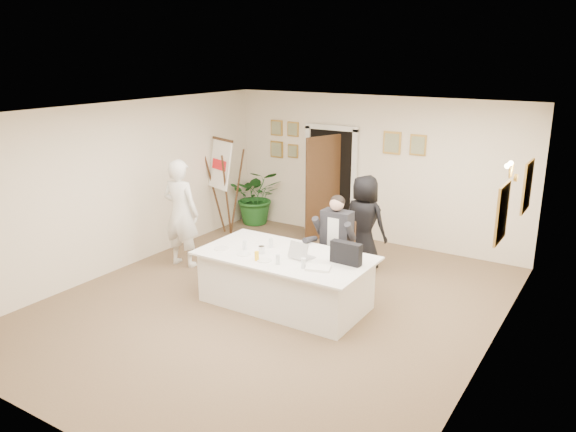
# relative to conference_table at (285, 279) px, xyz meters

# --- Properties ---
(floor) EXTENTS (7.00, 7.00, 0.00)m
(floor) POSITION_rel_conference_table_xyz_m (-0.16, -0.09, -0.39)
(floor) COLOR brown
(floor) RESTS_ON ground
(ceiling) EXTENTS (6.00, 7.00, 0.02)m
(ceiling) POSITION_rel_conference_table_xyz_m (-0.16, -0.09, 2.41)
(ceiling) COLOR white
(ceiling) RESTS_ON wall_back
(wall_back) EXTENTS (6.00, 0.10, 2.80)m
(wall_back) POSITION_rel_conference_table_xyz_m (-0.16, 3.41, 1.01)
(wall_back) COLOR white
(wall_back) RESTS_ON floor
(wall_front) EXTENTS (6.00, 0.10, 2.80)m
(wall_front) POSITION_rel_conference_table_xyz_m (-0.16, -3.59, 1.01)
(wall_front) COLOR white
(wall_front) RESTS_ON floor
(wall_left) EXTENTS (0.10, 7.00, 2.80)m
(wall_left) POSITION_rel_conference_table_xyz_m (-3.16, -0.09, 1.01)
(wall_left) COLOR white
(wall_left) RESTS_ON floor
(wall_right) EXTENTS (0.10, 7.00, 2.80)m
(wall_right) POSITION_rel_conference_table_xyz_m (2.84, -0.09, 1.01)
(wall_right) COLOR white
(wall_right) RESTS_ON floor
(doorway) EXTENTS (1.14, 0.86, 2.20)m
(doorway) POSITION_rel_conference_table_xyz_m (-1.04, 3.23, 0.65)
(doorway) COLOR black
(doorway) RESTS_ON floor
(pictures_back_wall) EXTENTS (3.40, 0.06, 0.80)m
(pictures_back_wall) POSITION_rel_conference_table_xyz_m (-0.96, 3.38, 1.46)
(pictures_back_wall) COLOR gold
(pictures_back_wall) RESTS_ON wall_back
(pictures_right_wall) EXTENTS (0.06, 2.20, 0.80)m
(pictures_right_wall) POSITION_rel_conference_table_xyz_m (2.81, 1.11, 1.36)
(pictures_right_wall) COLOR gold
(pictures_right_wall) RESTS_ON wall_right
(wall_sconce) EXTENTS (0.20, 0.30, 0.24)m
(wall_sconce) POSITION_rel_conference_table_xyz_m (2.74, 1.11, 1.71)
(wall_sconce) COLOR gold
(wall_sconce) RESTS_ON wall_right
(conference_table) EXTENTS (2.49, 1.34, 0.78)m
(conference_table) POSITION_rel_conference_table_xyz_m (0.00, 0.00, 0.00)
(conference_table) COLOR silver
(conference_table) RESTS_ON floor
(seated_man) EXTENTS (0.69, 0.73, 1.49)m
(seated_man) POSITION_rel_conference_table_xyz_m (0.30, 0.97, 0.35)
(seated_man) COLOR black
(seated_man) RESTS_ON floor
(flip_chart) EXTENTS (0.69, 0.53, 1.92)m
(flip_chart) POSITION_rel_conference_table_xyz_m (-2.77, 2.15, 0.49)
(flip_chart) COLOR #392612
(flip_chart) RESTS_ON floor
(standing_man) EXTENTS (0.72, 0.51, 1.86)m
(standing_man) POSITION_rel_conference_table_xyz_m (-2.36, 0.41, 0.54)
(standing_man) COLOR white
(standing_man) RESTS_ON floor
(standing_woman) EXTENTS (0.85, 0.60, 1.62)m
(standing_woman) POSITION_rel_conference_table_xyz_m (0.35, 1.91, 0.42)
(standing_woman) COLOR black
(standing_woman) RESTS_ON floor
(potted_palm) EXTENTS (1.40, 1.35, 1.20)m
(potted_palm) POSITION_rel_conference_table_xyz_m (-2.69, 3.11, 0.21)
(potted_palm) COLOR #1C551D
(potted_palm) RESTS_ON floor
(laptop) EXTENTS (0.36, 0.39, 0.28)m
(laptop) POSITION_rel_conference_table_xyz_m (0.27, 0.03, 0.52)
(laptop) COLOR #B7BABC
(laptop) RESTS_ON conference_table
(laptop_bag) EXTENTS (0.45, 0.14, 0.31)m
(laptop_bag) POSITION_rel_conference_table_xyz_m (0.90, 0.14, 0.54)
(laptop_bag) COLOR black
(laptop_bag) RESTS_ON conference_table
(paper_stack) EXTENTS (0.38, 0.32, 0.03)m
(paper_stack) POSITION_rel_conference_table_xyz_m (0.67, -0.24, 0.40)
(paper_stack) COLOR white
(paper_stack) RESTS_ON conference_table
(plate_left) EXTENTS (0.27, 0.27, 0.01)m
(plate_left) POSITION_rel_conference_table_xyz_m (-0.93, -0.30, 0.39)
(plate_left) COLOR white
(plate_left) RESTS_ON conference_table
(plate_mid) EXTENTS (0.20, 0.20, 0.01)m
(plate_mid) POSITION_rel_conference_table_xyz_m (-0.51, -0.31, 0.39)
(plate_mid) COLOR white
(plate_mid) RESTS_ON conference_table
(plate_near) EXTENTS (0.24, 0.24, 0.01)m
(plate_near) POSITION_rel_conference_table_xyz_m (-0.11, -0.36, 0.39)
(plate_near) COLOR white
(plate_near) RESTS_ON conference_table
(glass_a) EXTENTS (0.07, 0.07, 0.14)m
(glass_a) POSITION_rel_conference_table_xyz_m (-0.61, -0.14, 0.45)
(glass_a) COLOR silver
(glass_a) RESTS_ON conference_table
(glass_b) EXTENTS (0.06, 0.06, 0.14)m
(glass_b) POSITION_rel_conference_table_xyz_m (0.12, -0.38, 0.45)
(glass_b) COLOR silver
(glass_b) RESTS_ON conference_table
(glass_c) EXTENTS (0.07, 0.07, 0.14)m
(glass_c) POSITION_rel_conference_table_xyz_m (0.49, -0.31, 0.45)
(glass_c) COLOR silver
(glass_c) RESTS_ON conference_table
(glass_d) EXTENTS (0.08, 0.08, 0.14)m
(glass_d) POSITION_rel_conference_table_xyz_m (-0.35, 0.15, 0.45)
(glass_d) COLOR silver
(glass_d) RESTS_ON conference_table
(oj_glass) EXTENTS (0.07, 0.07, 0.13)m
(oj_glass) POSITION_rel_conference_table_xyz_m (-0.21, -0.41, 0.45)
(oj_glass) COLOR yellow
(oj_glass) RESTS_ON conference_table
(steel_jug) EXTENTS (0.11, 0.11, 0.11)m
(steel_jug) POSITION_rel_conference_table_xyz_m (-0.31, -0.14, 0.44)
(steel_jug) COLOR silver
(steel_jug) RESTS_ON conference_table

